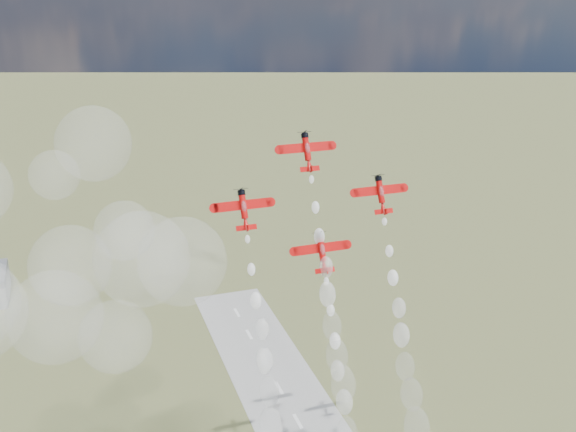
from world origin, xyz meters
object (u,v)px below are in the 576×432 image
Objects in this scene: plane_lead at (307,151)px; plane_right at (381,194)px; plane_left at (244,209)px; plane_slot at (322,252)px.

plane_lead is 19.35m from plane_right.
plane_left is 1.00× the size of plane_right.
plane_right is (31.70, 0.00, 0.00)m from plane_left.
plane_right is 19.35m from plane_slot.
plane_slot is (-15.85, -4.92, -9.94)m from plane_right.
plane_right is (15.85, -4.92, -9.94)m from plane_lead.
plane_right is at bearing 17.25° from plane_slot.
plane_left is 1.00× the size of plane_slot.
plane_left is (-15.85, -4.92, -9.94)m from plane_lead.
plane_left and plane_right have the same top height.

